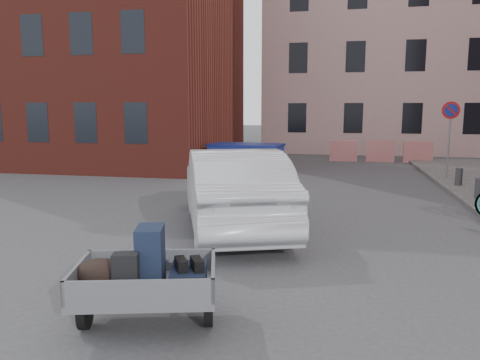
# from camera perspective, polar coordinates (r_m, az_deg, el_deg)

# --- Properties ---
(ground) EXTENTS (120.00, 120.00, 0.00)m
(ground) POSITION_cam_1_polar(r_m,az_deg,el_deg) (8.63, -3.46, -8.47)
(ground) COLOR #38383A
(ground) RESTS_ON ground
(building_brick) EXTENTS (12.00, 10.00, 14.00)m
(building_brick) POSITION_cam_1_polar(r_m,az_deg,el_deg) (24.15, -17.04, 19.05)
(building_brick) COLOR #591E16
(building_brick) RESTS_ON ground
(building_pink) EXTENTS (16.00, 8.00, 14.00)m
(building_pink) POSITION_cam_1_polar(r_m,az_deg,el_deg) (30.52, 19.64, 16.70)
(building_pink) COLOR #CFA69F
(building_pink) RESTS_ON ground
(far_building) EXTENTS (6.00, 6.00, 8.00)m
(far_building) POSITION_cam_1_polar(r_m,az_deg,el_deg) (37.29, -25.22, 10.22)
(far_building) COLOR maroon
(far_building) RESTS_ON ground
(no_parking_sign) EXTENTS (0.60, 0.09, 2.65)m
(no_parking_sign) POSITION_cam_1_polar(r_m,az_deg,el_deg) (17.86, 24.23, 6.30)
(no_parking_sign) COLOR gray
(no_parking_sign) RESTS_ON sidewalk
(barriers) EXTENTS (4.70, 0.18, 1.00)m
(barriers) POSITION_cam_1_polar(r_m,az_deg,el_deg) (23.13, 16.71, 3.35)
(barriers) COLOR red
(barriers) RESTS_ON ground
(trailer) EXTENTS (1.82, 1.95, 1.20)m
(trailer) POSITION_cam_1_polar(r_m,az_deg,el_deg) (5.66, -11.48, -11.59)
(trailer) COLOR black
(trailer) RESTS_ON ground
(dumpster) EXTENTS (2.95, 1.76, 1.17)m
(dumpster) POSITION_cam_1_polar(r_m,az_deg,el_deg) (18.22, 0.76, 2.62)
(dumpster) COLOR navy
(dumpster) RESTS_ON ground
(silver_car) EXTENTS (3.49, 5.51, 1.71)m
(silver_car) POSITION_cam_1_polar(r_m,az_deg,el_deg) (9.91, -0.83, -1.09)
(silver_car) COLOR #B0B2B7
(silver_car) RESTS_ON ground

